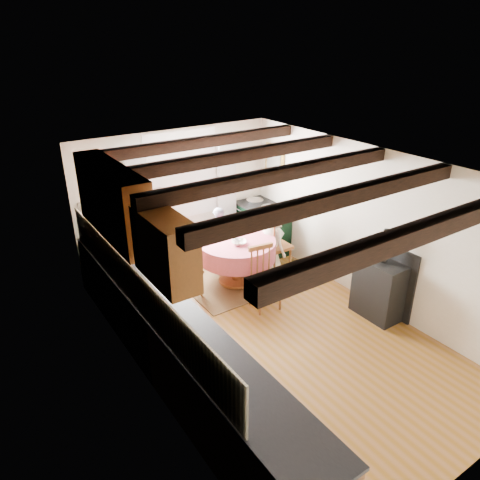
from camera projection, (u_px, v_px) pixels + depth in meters
floor at (272, 335)px, 6.32m from camera, size 3.60×5.50×0.00m
ceiling at (278, 167)px, 5.31m from camera, size 3.60×5.50×0.00m
wall_back at (178, 198)px, 7.89m from camera, size 3.60×0.00×2.40m
wall_front at (479, 384)px, 3.74m from camera, size 3.60×0.00×2.40m
wall_left at (143, 300)px, 4.90m from camera, size 0.00×5.50×2.40m
wall_right at (370, 227)px, 6.73m from camera, size 0.00×5.50×2.40m
beam_a at (424, 231)px, 3.84m from camera, size 3.60×0.16×0.16m
beam_b at (339, 198)px, 4.60m from camera, size 3.60×0.16×0.16m
beam_c at (278, 175)px, 5.35m from camera, size 3.60×0.16×0.16m
beam_d at (232, 157)px, 6.10m from camera, size 3.60×0.16×0.16m
beam_e at (196, 143)px, 6.85m from camera, size 3.60×0.16×0.16m
splash_left at (135, 288)px, 5.14m from camera, size 0.02×4.50×0.55m
splash_back at (123, 210)px, 7.36m from camera, size 1.40×0.02×0.55m
base_cabinet_left at (173, 347)px, 5.38m from camera, size 0.60×5.30×0.88m
base_cabinet_back at (131, 259)px, 7.45m from camera, size 1.30×0.60×0.88m
worktop_left at (172, 314)px, 5.19m from camera, size 0.64×5.30×0.04m
worktop_back at (129, 234)px, 7.24m from camera, size 1.30×0.64×0.04m
wall_cabinet_glass at (112, 201)px, 5.58m from camera, size 0.34×1.80×0.90m
wall_cabinet_solid at (165, 249)px, 4.47m from camera, size 0.34×0.90×0.70m
window_frame at (182, 176)px, 7.76m from camera, size 1.34×0.03×1.54m
window_pane at (182, 175)px, 7.76m from camera, size 1.20×0.01×1.40m
curtain_left at (140, 214)px, 7.47m from camera, size 0.35×0.10×2.10m
curtain_right at (227, 195)px, 8.33m from camera, size 0.35×0.10×2.10m
curtain_rod at (182, 142)px, 7.44m from camera, size 2.00×0.03×0.03m
wall_picture at (275, 161)px, 8.23m from camera, size 0.04×0.50×0.60m
wall_plate at (229, 162)px, 8.18m from camera, size 0.30×0.02×0.30m
rug at (237, 282)px, 7.64m from camera, size 1.70×1.32×0.01m
dining_table at (237, 262)px, 7.48m from camera, size 1.28×1.28×0.77m
chair_near at (266, 279)px, 6.75m from camera, size 0.48×0.50×0.98m
chair_left at (186, 269)px, 7.05m from camera, size 0.48×0.46×0.96m
chair_right at (276, 244)px, 7.79m from camera, size 0.47×0.45×1.05m
aga_range at (262, 228)px, 8.56m from camera, size 0.66×1.01×0.93m
cast_iron_stove at (381, 274)px, 6.48m from camera, size 0.42×0.69×1.38m
child_far at (218, 236)px, 8.06m from camera, size 0.43×0.31×1.08m
child_right at (271, 241)px, 7.70m from camera, size 0.39×0.59×1.21m
bowl_a at (239, 242)px, 7.19m from camera, size 0.33×0.33×0.06m
bowl_b at (216, 234)px, 7.49m from camera, size 0.24×0.24×0.05m
cup at (237, 242)px, 7.16m from camera, size 0.14×0.14×0.10m
canister_tall at (107, 229)px, 7.03m from camera, size 0.15×0.15×0.26m
canister_wide at (128, 226)px, 7.27m from camera, size 0.16×0.16×0.18m
canister_slim at (150, 220)px, 7.32m from camera, size 0.11×0.11×0.31m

